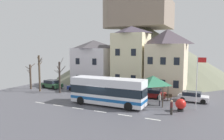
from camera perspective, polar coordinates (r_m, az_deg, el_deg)
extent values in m
cube|color=#4D4D54|center=(26.59, -3.79, -9.60)|extent=(40.00, 60.00, 0.06)
cube|color=silver|center=(29.29, -19.04, -8.39)|extent=(1.60, 0.20, 0.01)
cube|color=silver|center=(27.32, -14.49, -9.28)|extent=(1.60, 0.20, 0.01)
cube|color=silver|center=(25.54, -9.25, -10.23)|extent=(1.60, 0.20, 0.01)
cube|color=silver|center=(24.01, -3.25, -11.21)|extent=(1.60, 0.20, 0.01)
cube|color=silver|center=(22.78, 3.52, -12.16)|extent=(1.60, 0.20, 0.01)
cube|color=silver|center=(21.89, 11.01, -13.01)|extent=(1.60, 0.20, 0.01)
cube|color=white|center=(39.72, -4.96, 0.77)|extent=(6.99, 5.50, 7.12)
pyramid|color=#484348|center=(39.58, -5.01, 7.00)|extent=(6.99, 5.50, 1.51)
cube|color=black|center=(38.55, -9.28, -2.22)|extent=(0.80, 0.06, 1.10)
cube|color=black|center=(36.68, -4.79, -2.57)|extent=(0.80, 0.06, 1.10)
cube|color=black|center=(38.25, -9.35, 2.38)|extent=(0.80, 0.06, 1.10)
cube|color=black|center=(36.36, -4.83, 2.26)|extent=(0.80, 0.06, 1.10)
cube|color=beige|center=(36.24, 5.18, 2.25)|extent=(5.51, 5.16, 9.60)
pyramid|color=#403743|center=(36.31, 5.26, 10.84)|extent=(5.51, 5.16, 1.27)
cube|color=black|center=(34.60, 1.48, -2.06)|extent=(0.80, 0.06, 1.10)
cube|color=black|center=(33.58, 5.78, -2.33)|extent=(0.80, 0.06, 1.10)
cube|color=black|center=(34.28, 1.50, 4.87)|extent=(0.80, 0.06, 1.10)
cube|color=black|center=(33.25, 5.86, 4.81)|extent=(0.80, 0.06, 1.10)
cube|color=beige|center=(34.91, 14.62, 0.44)|extent=(5.87, 5.64, 7.76)
pyramid|color=#463C44|center=(34.82, 14.84, 8.77)|extent=(5.87, 5.64, 2.36)
cube|color=black|center=(32.84, 10.22, -3.35)|extent=(0.80, 0.06, 1.10)
cube|color=black|center=(32.39, 13.56, -3.55)|extent=(0.80, 0.06, 1.10)
cube|color=black|center=(32.04, 16.99, -3.74)|extent=(0.80, 0.06, 1.10)
cube|color=black|center=(32.48, 10.32, 2.54)|extent=(0.80, 0.06, 1.10)
cube|color=black|center=(32.02, 13.71, 2.42)|extent=(0.80, 0.06, 1.10)
cube|color=black|center=(31.68, 17.17, 2.29)|extent=(0.80, 0.06, 1.10)
cone|color=#6A6D57|center=(54.28, 8.38, 5.30)|extent=(43.03, 43.03, 13.22)
cube|color=gray|center=(54.95, 8.53, 14.71)|extent=(13.14, 13.14, 6.86)
cylinder|color=gray|center=(54.57, 0.59, 16.67)|extent=(5.72, 5.72, 10.32)
cube|color=white|center=(26.45, -1.16, -7.71)|extent=(9.50, 2.57, 1.20)
cube|color=#1959A5|center=(26.44, -1.16, -7.58)|extent=(9.52, 2.59, 0.36)
cube|color=#19232D|center=(26.22, -1.17, -5.36)|extent=(9.40, 2.53, 1.01)
cube|color=white|center=(26.04, -1.17, -3.25)|extent=(9.50, 2.57, 0.95)
cube|color=#19232D|center=(24.50, 8.91, -6.22)|extent=(0.07, 2.13, 0.97)
cylinder|color=black|center=(26.42, 6.39, -8.54)|extent=(1.00, 0.28, 1.00)
cylinder|color=black|center=(24.20, 4.48, -9.86)|extent=(1.00, 0.28, 1.00)
cylinder|color=black|center=(29.09, -5.81, -7.19)|extent=(1.00, 0.28, 1.00)
cylinder|color=black|center=(27.10, -8.51, -8.20)|extent=(1.00, 0.28, 1.00)
cylinder|color=#473D33|center=(29.93, 8.74, -5.49)|extent=(0.14, 0.14, 2.40)
cylinder|color=#473D33|center=(29.17, 14.99, -5.92)|extent=(0.14, 0.14, 2.40)
cylinder|color=#473D33|center=(26.85, 6.68, -6.77)|extent=(0.14, 0.14, 2.40)
cylinder|color=#473D33|center=(26.00, 13.62, -7.31)|extent=(0.14, 0.14, 2.40)
pyramid|color=#286A4B|center=(27.62, 11.08, -2.73)|extent=(3.60, 3.60, 1.16)
cube|color=silver|center=(30.20, 21.23, -7.07)|extent=(3.85, 1.84, 0.65)
cube|color=#1E232D|center=(30.10, 20.90, -5.99)|extent=(2.32, 1.59, 0.49)
cylinder|color=black|center=(30.97, 23.70, -7.20)|extent=(0.64, 0.21, 0.64)
cylinder|color=black|center=(29.34, 23.51, -7.90)|extent=(0.64, 0.21, 0.64)
cylinder|color=black|center=(31.19, 19.06, -6.94)|extent=(0.64, 0.21, 0.64)
cylinder|color=black|center=(29.58, 18.60, -7.61)|extent=(0.64, 0.21, 0.64)
cube|color=navy|center=(36.07, -8.49, -4.74)|extent=(4.53, 2.48, 0.57)
cube|color=#1E232D|center=(36.07, -8.81, -3.88)|extent=(2.80, 2.01, 0.50)
cylinder|color=black|center=(36.32, -5.84, -4.87)|extent=(0.66, 0.29, 0.64)
cylinder|color=black|center=(34.70, -7.03, -5.39)|extent=(0.66, 0.29, 0.64)
cylinder|color=black|center=(37.52, -9.84, -4.58)|extent=(0.66, 0.29, 0.64)
cylinder|color=black|center=(35.96, -11.17, -5.06)|extent=(0.66, 0.29, 0.64)
cube|color=#2B5433|center=(39.32, -15.97, -3.96)|extent=(4.05, 2.30, 0.67)
cube|color=#1E232D|center=(39.37, -16.18, -3.05)|extent=(2.50, 1.88, 0.54)
cylinder|color=black|center=(38.98, -13.78, -4.28)|extent=(0.66, 0.28, 0.64)
cylinder|color=black|center=(37.85, -15.69, -4.63)|extent=(0.66, 0.28, 0.64)
cylinder|color=black|center=(40.86, -16.22, -3.88)|extent=(0.66, 0.28, 0.64)
cylinder|color=black|center=(39.78, -18.11, -4.20)|extent=(0.66, 0.28, 0.64)
cube|color=#2C5736|center=(33.66, -0.52, -5.34)|extent=(4.14, 2.24, 0.68)
cube|color=#1E232D|center=(33.63, -0.84, -4.36)|extent=(2.53, 1.87, 0.47)
cylinder|color=black|center=(34.10, 2.10, -5.55)|extent=(0.66, 0.26, 0.64)
cylinder|color=black|center=(32.42, 1.08, -6.14)|extent=(0.66, 0.26, 0.64)
cylinder|color=black|center=(35.01, -2.00, -5.25)|extent=(0.66, 0.26, 0.64)
cylinder|color=black|center=(33.37, -3.21, -5.80)|extent=(0.66, 0.26, 0.64)
cube|color=maroon|center=(30.96, 10.39, -6.52)|extent=(4.41, 2.09, 0.58)
cube|color=#1E232D|center=(30.81, 10.80, -5.56)|extent=(2.68, 1.76, 0.51)
cylinder|color=black|center=(30.48, 7.42, -6.96)|extent=(0.65, 0.24, 0.64)
cylinder|color=black|center=(32.12, 8.20, -6.31)|extent=(0.65, 0.24, 0.64)
cylinder|color=black|center=(29.92, 12.74, -7.30)|extent=(0.65, 0.24, 0.64)
cylinder|color=black|center=(31.59, 13.25, -6.61)|extent=(0.65, 0.24, 0.64)
cylinder|color=black|center=(26.98, 12.80, -8.63)|extent=(0.13, 0.13, 0.74)
cylinder|color=black|center=(26.77, 12.80, -8.74)|extent=(0.13, 0.13, 0.74)
cylinder|color=gray|center=(26.72, 12.83, -7.37)|extent=(0.35, 0.35, 0.63)
sphere|color=tan|center=(26.63, 12.85, -6.50)|extent=(0.20, 0.20, 0.20)
cylinder|color=black|center=(26.83, 9.23, -8.58)|extent=(0.15, 0.15, 0.79)
cylinder|color=black|center=(26.65, 9.05, -8.68)|extent=(0.15, 0.15, 0.79)
cylinder|color=gray|center=(26.59, 9.16, -7.31)|extent=(0.32, 0.32, 0.57)
sphere|color=tan|center=(26.50, 9.17, -6.47)|extent=(0.24, 0.24, 0.24)
cylinder|color=#38332D|center=(23.56, 15.99, -10.70)|extent=(0.15, 0.15, 0.85)
cylinder|color=#38332D|center=(23.69, 15.68, -10.60)|extent=(0.15, 0.15, 0.85)
cylinder|color=#512323|center=(23.45, 15.88, -9.09)|extent=(0.29, 0.29, 0.58)
sphere|color=tan|center=(23.35, 15.91, -8.13)|extent=(0.23, 0.23, 0.23)
cube|color=#473828|center=(29.83, 14.55, -7.12)|extent=(1.42, 0.45, 0.08)
cube|color=#473828|center=(30.00, 14.64, -6.62)|extent=(1.42, 0.06, 0.40)
cube|color=#2D2D33|center=(30.00, 13.35, -7.46)|extent=(0.08, 0.36, 0.45)
cube|color=#2D2D33|center=(29.77, 15.74, -7.63)|extent=(0.08, 0.36, 0.45)
cylinder|color=silver|center=(25.69, 22.02, -3.49)|extent=(0.10, 0.10, 6.13)
cube|color=red|center=(25.39, 23.27, 2.52)|extent=(0.90, 0.03, 0.56)
cylinder|color=black|center=(25.31, 18.12, -10.32)|extent=(0.71, 0.71, 0.25)
sphere|color=red|center=(25.12, 18.17, -8.75)|extent=(1.18, 1.18, 1.18)
cylinder|color=#382D28|center=(34.28, -14.06, -1.97)|extent=(0.28, 0.28, 4.99)
cylinder|color=#382D28|center=(33.98, -14.76, -0.54)|extent=(0.43, 0.86, 0.70)
cylinder|color=#382D28|center=(34.56, -14.01, -0.25)|extent=(0.53, 0.76, 0.48)
cylinder|color=#382D28|center=(34.42, -14.42, 0.44)|extent=(0.76, 0.35, 0.77)
cylinder|color=#382D28|center=(33.87, -13.35, 0.09)|extent=(1.11, 0.26, 1.22)
cylinder|color=#382D28|center=(33.74, -13.64, 2.15)|extent=(0.92, 0.14, 1.38)
cylinder|color=#382D28|center=(33.84, -14.39, -0.40)|extent=(0.24, 0.78, 0.44)
cylinder|color=brown|center=(36.43, -19.14, -0.90)|extent=(0.31, 0.31, 5.97)
cylinder|color=brown|center=(36.05, -18.86, 2.38)|extent=(0.69, 0.15, 0.58)
cylinder|color=brown|center=(35.85, -18.87, 2.69)|extent=(0.97, 0.31, 0.74)
cylinder|color=brown|center=(36.41, -18.85, 1.70)|extent=(0.27, 0.62, 0.77)
cylinder|color=brown|center=(36.75, -19.35, 1.19)|extent=(0.86, 0.60, 0.55)
cylinder|color=brown|center=(36.72, -19.43, 2.73)|extent=(0.92, 0.63, 0.84)
cylinder|color=#47382D|center=(39.34, -21.29, -1.72)|extent=(0.31, 0.31, 4.30)
cylinder|color=#47382D|center=(39.33, -21.91, 0.49)|extent=(0.81, 0.45, 0.66)
cylinder|color=#47382D|center=(38.93, -21.57, -0.34)|extent=(0.31, 0.70, 0.65)
cylinder|color=#47382D|center=(39.61, -21.17, 0.35)|extent=(0.49, 0.83, 0.73)
cylinder|color=#47382D|center=(38.66, -21.71, -0.50)|extent=(0.59, 1.23, 0.94)
cylinder|color=#47382D|center=(39.87, -21.24, -0.67)|extent=(0.88, 1.00, 0.74)
cylinder|color=#47382D|center=(39.35, -20.80, 1.17)|extent=(0.38, 0.95, 0.68)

